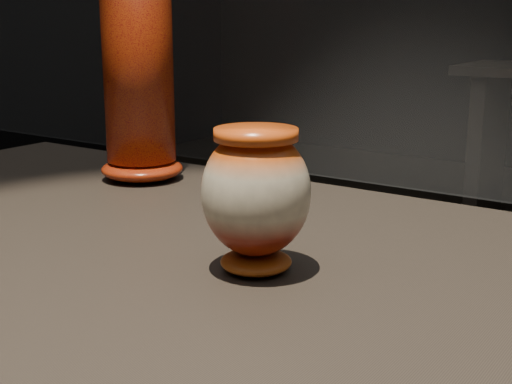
{
  "coord_description": "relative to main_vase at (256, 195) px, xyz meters",
  "views": [
    {
      "loc": [
        0.25,
        -0.61,
        1.17
      ],
      "look_at": [
        -0.17,
        -0.0,
        0.99
      ],
      "focal_mm": 50.0,
      "sensor_mm": 36.0,
      "label": 1
    }
  ],
  "objects": [
    {
      "name": "main_vase",
      "position": [
        0.0,
        0.0,
        0.0
      ],
      "size": [
        0.12,
        0.12,
        0.16
      ],
      "rotation": [
        0.0,
        0.0,
        0.05
      ],
      "color": "maroon",
      "rests_on": "display_plinth"
    },
    {
      "name": "tall_vase",
      "position": [
        -0.41,
        0.26,
        0.12
      ],
      "size": [
        0.15,
        0.15,
        0.44
      ],
      "rotation": [
        0.0,
        0.0,
        0.13
      ],
      "color": "#AF3F0B",
      "rests_on": "display_plinth"
    }
  ]
}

